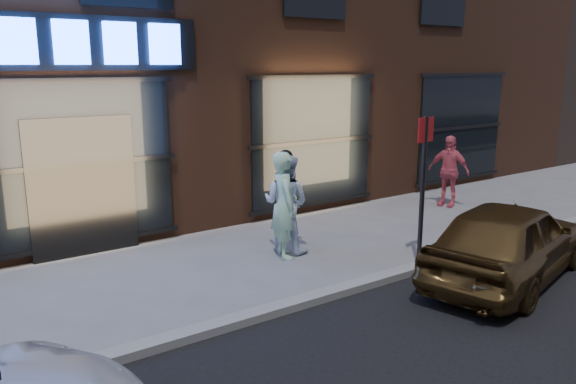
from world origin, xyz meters
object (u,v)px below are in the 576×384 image
man_bowtie (284,205)px  sign_post (423,176)px  passerby (448,171)px  gold_sedan (508,241)px  man_cap (286,203)px

man_bowtie → sign_post: size_ratio=0.75×
passerby → sign_post: 4.31m
man_bowtie → gold_sedan: size_ratio=0.49×
man_cap → gold_sedan: 3.68m
gold_sedan → passerby: bearing=-53.9°
passerby → man_bowtie: bearing=-99.6°
man_bowtie → passerby: size_ratio=1.10×
man_bowtie → passerby: man_bowtie is taller
man_bowtie → sign_post: bearing=-115.3°
man_bowtie → man_cap: (0.19, 0.23, -0.05)m
man_cap → sign_post: size_ratio=0.71×
gold_sedan → sign_post: (-0.54, 1.27, 0.85)m
man_cap → gold_sedan: size_ratio=0.47×
man_cap → passerby: man_cap is taller
gold_sedan → sign_post: bearing=8.6°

